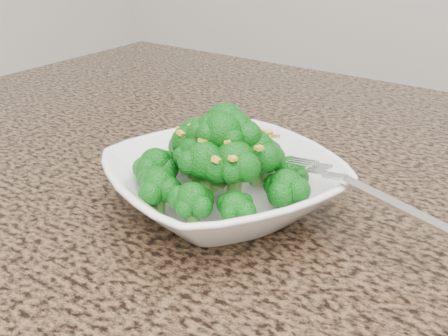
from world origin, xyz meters
The scene contains 5 objects.
granite_counter centered at (0.00, 0.30, 0.89)m, with size 1.64×1.04×0.03m, color brown.
bowl centered at (-0.15, 0.23, 0.93)m, with size 0.24×0.24×0.06m, color white.
broccoli_pile centered at (-0.15, 0.23, 0.99)m, with size 0.21×0.21×0.07m, color #0B630E, non-canonical shape.
garlic_topping centered at (-0.15, 0.23, 1.03)m, with size 0.12×0.12×0.01m, color gold, non-canonical shape.
fork centered at (-0.03, 0.25, 0.96)m, with size 0.18×0.03×0.01m, color silver, non-canonical shape.
Camera 1 is at (0.16, -0.20, 1.19)m, focal length 45.00 mm.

